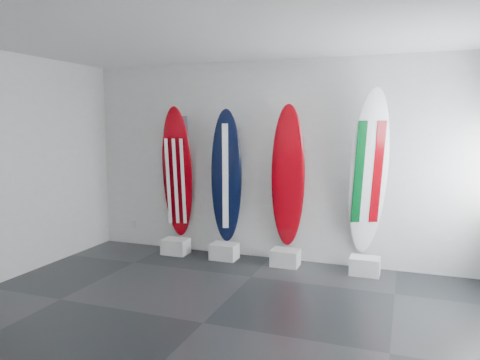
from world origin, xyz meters
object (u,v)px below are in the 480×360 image
at_px(surfboard_swiss, 288,177).
at_px(surfboard_italy, 369,173).
at_px(surfboard_usa, 177,173).
at_px(surfboard_navy, 226,177).

distance_m(surfboard_swiss, surfboard_italy, 1.13).
height_order(surfboard_usa, surfboard_swiss, surfboard_swiss).
distance_m(surfboard_usa, surfboard_italy, 2.93).
bearing_deg(surfboard_italy, surfboard_swiss, 158.39).
height_order(surfboard_usa, surfboard_navy, surfboard_usa).
relative_size(surfboard_navy, surfboard_italy, 0.88).
bearing_deg(surfboard_navy, surfboard_swiss, -18.67).
xyz_separation_m(surfboard_navy, surfboard_italy, (2.09, 0.00, 0.13)).
distance_m(surfboard_navy, surfboard_swiss, 0.96).
relative_size(surfboard_usa, surfboard_navy, 1.03).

